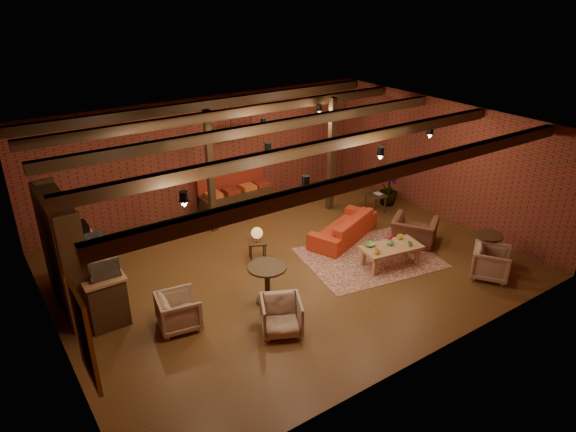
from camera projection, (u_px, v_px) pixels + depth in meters
floor at (288, 265)px, 11.90m from camera, size 10.00×10.00×0.00m
ceiling at (288, 130)px, 10.56m from camera, size 10.00×8.00×0.02m
wall_back at (207, 155)px, 14.24m from camera, size 10.00×0.02×3.20m
wall_front at (428, 282)px, 8.23m from camera, size 10.00×0.02×3.20m
wall_left at (44, 266)px, 8.68m from camera, size 0.02×8.00×3.20m
wall_right at (442, 160)px, 13.78m from camera, size 0.02×8.00×3.20m
ceiling_beams at (288, 136)px, 10.61m from camera, size 9.80×6.40×0.22m
ceiling_pipe at (250, 129)px, 11.91m from camera, size 9.60×0.12×0.12m
post_left at (210, 173)px, 12.88m from camera, size 0.16×0.16×3.20m
post_right at (331, 155)px, 14.16m from camera, size 0.16×0.16×3.20m
service_counter at (90, 267)px, 10.23m from camera, size 0.80×2.50×1.60m
plant_counter at (89, 243)px, 10.25m from camera, size 0.35×0.39×0.30m
shelving_hutch at (64, 253)px, 9.93m from camera, size 0.52×2.00×2.40m
chalkboard_menu at (84, 335)px, 6.99m from camera, size 0.08×0.96×1.46m
banquette at (236, 192)px, 14.67m from camera, size 2.10×0.70×1.00m
service_sign at (241, 132)px, 13.55m from camera, size 0.86×0.06×0.30m
ceiling_spotlights at (288, 146)px, 10.71m from camera, size 6.40×4.40×0.28m
rug at (369, 257)px, 12.20m from camera, size 3.40×2.82×0.01m
sofa at (343, 227)px, 13.00m from camera, size 2.36×1.60×0.64m
coffee_table at (390, 248)px, 11.74m from camera, size 1.49×0.92×0.73m
side_table_lamp at (257, 236)px, 11.82m from camera, size 0.53×0.53×0.85m
round_table_left at (267, 278)px, 10.32m from camera, size 0.79×0.79×0.82m
armchair_a at (179, 310)px, 9.61m from camera, size 0.81×0.85×0.77m
armchair_b at (281, 314)px, 9.49m from camera, size 0.96×0.94×0.76m
armchair_right at (415, 227)px, 12.67m from camera, size 1.13×1.24×0.91m
side_table_book at (376, 196)px, 14.38m from camera, size 0.51×0.51×0.56m
round_table_right at (487, 244)px, 11.76m from camera, size 0.64×0.64×0.75m
armchair_far at (491, 261)px, 11.25m from camera, size 1.03×1.02×0.78m
plant_tall at (391, 157)px, 14.50m from camera, size 1.94×1.94×2.92m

